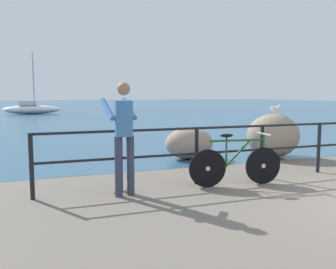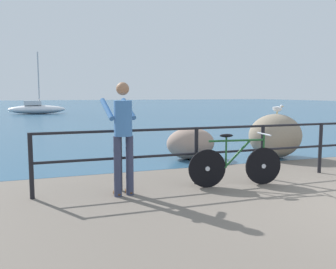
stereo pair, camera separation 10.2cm
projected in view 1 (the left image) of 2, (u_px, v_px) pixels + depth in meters
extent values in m
cube|color=#6B6056|center=(111.00, 119.00, 23.77)|extent=(120.00, 120.00, 0.10)
cube|color=#2D5675|center=(70.00, 105.00, 50.32)|extent=(120.00, 90.00, 0.01)
cylinder|color=black|center=(31.00, 166.00, 5.43)|extent=(0.07, 0.07, 1.02)
cylinder|color=black|center=(121.00, 161.00, 5.91)|extent=(0.07, 0.07, 1.02)
cylinder|color=black|center=(196.00, 156.00, 6.38)|extent=(0.07, 0.07, 1.02)
cylinder|color=black|center=(262.00, 151.00, 6.86)|extent=(0.07, 0.07, 1.02)
cylinder|color=black|center=(319.00, 148.00, 7.33)|extent=(0.07, 0.07, 1.02)
cylinder|color=black|center=(292.00, 125.00, 7.04)|extent=(9.60, 0.04, 0.04)
cylinder|color=black|center=(291.00, 147.00, 7.09)|extent=(9.60, 0.04, 0.04)
cylinder|color=black|center=(208.00, 168.00, 6.17)|extent=(0.66, 0.12, 0.66)
cylinder|color=#B7BCC6|center=(208.00, 168.00, 6.17)|extent=(0.09, 0.07, 0.08)
cylinder|color=black|center=(263.00, 166.00, 6.40)|extent=(0.66, 0.12, 0.66)
cylinder|color=#B7BCC6|center=(263.00, 166.00, 6.40)|extent=(0.09, 0.07, 0.08)
cylinder|color=#194C23|center=(236.00, 140.00, 6.23)|extent=(0.98, 0.16, 0.04)
cylinder|color=#194C23|center=(237.00, 154.00, 6.26)|extent=(0.50, 0.10, 0.50)
cylinder|color=#194C23|center=(226.00, 152.00, 6.21)|extent=(0.03, 0.03, 0.53)
ellipsoid|color=black|center=(227.00, 135.00, 6.18)|extent=(0.25, 0.13, 0.06)
cylinder|color=#194C23|center=(263.00, 150.00, 6.37)|extent=(0.03, 0.03, 0.57)
cylinder|color=#B7BCC6|center=(264.00, 134.00, 6.33)|extent=(0.09, 0.48, 0.03)
cylinder|color=#333851|center=(119.00, 167.00, 5.58)|extent=(0.12, 0.12, 0.95)
ellipsoid|color=#513319|center=(118.00, 193.00, 5.69)|extent=(0.13, 0.27, 0.08)
cylinder|color=#333851|center=(131.00, 166.00, 5.68)|extent=(0.12, 0.12, 0.95)
ellipsoid|color=#513319|center=(129.00, 192.00, 5.78)|extent=(0.13, 0.27, 0.08)
cylinder|color=#3F72B2|center=(124.00, 118.00, 5.55)|extent=(0.28, 0.28, 0.55)
sphere|color=#9E7051|center=(124.00, 89.00, 5.49)|extent=(0.20, 0.20, 0.20)
cylinder|color=#3F72B2|center=(108.00, 109.00, 5.66)|extent=(0.15, 0.52, 0.34)
cylinder|color=#3F72B2|center=(129.00, 109.00, 5.82)|extent=(0.15, 0.52, 0.34)
ellipsoid|color=gray|center=(273.00, 136.00, 9.10)|extent=(1.37, 1.16, 1.10)
ellipsoid|color=gray|center=(189.00, 143.00, 8.89)|extent=(1.23, 0.88, 0.77)
cylinder|color=gold|center=(276.00, 113.00, 9.10)|extent=(0.01, 0.01, 0.06)
cylinder|color=gold|center=(275.00, 113.00, 9.07)|extent=(0.01, 0.01, 0.06)
ellipsoid|color=white|center=(275.00, 109.00, 9.07)|extent=(0.19, 0.28, 0.13)
ellipsoid|color=#9E9EA3|center=(274.00, 108.00, 9.08)|extent=(0.20, 0.27, 0.06)
sphere|color=white|center=(279.00, 106.00, 8.97)|extent=(0.08, 0.08, 0.08)
cone|color=gold|center=(281.00, 106.00, 8.94)|extent=(0.04, 0.06, 0.02)
ellipsoid|color=white|center=(32.00, 110.00, 28.67)|extent=(4.43, 1.41, 0.70)
cube|color=silver|center=(28.00, 103.00, 28.52)|extent=(1.32, 0.83, 0.36)
cylinder|color=#B2B2B7|center=(33.00, 79.00, 28.46)|extent=(0.10, 0.10, 4.20)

